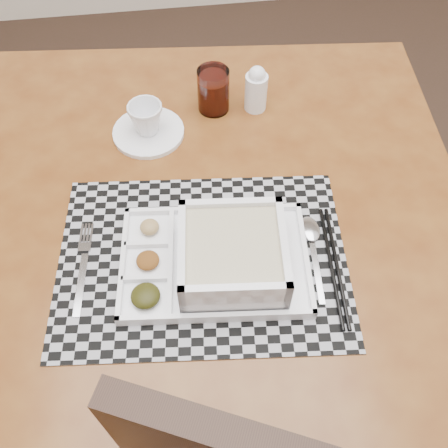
% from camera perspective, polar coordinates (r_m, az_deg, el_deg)
% --- Properties ---
extents(dining_table, '(1.11, 1.11, 0.76)m').
position_cam_1_polar(dining_table, '(1.00, -2.57, -1.24)').
color(dining_table, '#582810').
rests_on(dining_table, ground).
extents(placemat, '(0.53, 0.41, 0.00)m').
position_cam_1_polar(placemat, '(0.87, -2.47, -4.01)').
color(placemat, '#98979E').
rests_on(placemat, dining_table).
extents(serving_tray, '(0.34, 0.25, 0.09)m').
position_cam_1_polar(serving_tray, '(0.83, 0.11, -3.93)').
color(serving_tray, white).
rests_on(serving_tray, placemat).
extents(fork, '(0.03, 0.19, 0.00)m').
position_cam_1_polar(fork, '(0.90, -15.93, -4.59)').
color(fork, '#B7B8BE').
rests_on(fork, placemat).
extents(spoon, '(0.04, 0.18, 0.01)m').
position_cam_1_polar(spoon, '(0.91, 9.90, -1.28)').
color(spoon, '#B7B8BE').
rests_on(spoon, placemat).
extents(chopsticks, '(0.04, 0.24, 0.01)m').
position_cam_1_polar(chopsticks, '(0.88, 12.46, -4.65)').
color(chopsticks, black).
rests_on(chopsticks, placemat).
extents(saucer, '(0.15, 0.15, 0.01)m').
position_cam_1_polar(saucer, '(1.08, -8.62, 10.34)').
color(saucer, white).
rests_on(saucer, dining_table).
extents(cup, '(0.08, 0.08, 0.07)m').
position_cam_1_polar(cup, '(1.05, -8.88, 11.83)').
color(cup, white).
rests_on(cup, saucer).
extents(juice_glass, '(0.07, 0.07, 0.10)m').
position_cam_1_polar(juice_glass, '(1.10, -1.22, 14.88)').
color(juice_glass, white).
rests_on(juice_glass, dining_table).
extents(creamer_bottle, '(0.05, 0.05, 0.11)m').
position_cam_1_polar(creamer_bottle, '(1.10, 3.69, 15.14)').
color(creamer_bottle, white).
rests_on(creamer_bottle, dining_table).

